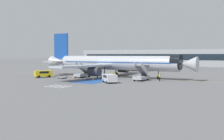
# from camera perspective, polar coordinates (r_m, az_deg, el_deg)

# --- Properties ---
(ground_plane) EXTENTS (600.00, 600.00, 0.00)m
(ground_plane) POSITION_cam_1_polar(r_m,az_deg,el_deg) (68.21, 1.47, -1.64)
(ground_plane) COLOR slate
(apron_leadline_yellow) EXTENTS (77.49, 3.48, 0.01)m
(apron_leadline_yellow) POSITION_cam_1_polar(r_m,az_deg,el_deg) (68.57, 0.83, -1.61)
(apron_leadline_yellow) COLOR gold
(apron_leadline_yellow) RESTS_ON ground_plane
(apron_stand_patch_blue) EXTENTS (6.46, 12.78, 0.01)m
(apron_stand_patch_blue) POSITION_cam_1_polar(r_m,az_deg,el_deg) (60.00, -3.50, -2.33)
(apron_stand_patch_blue) COLOR #2856A8
(apron_stand_patch_blue) RESTS_ON ground_plane
(apron_walkway_bar_0) EXTENTS (0.44, 3.60, 0.01)m
(apron_walkway_bar_0) POSITION_cam_1_polar(r_m,az_deg,el_deg) (51.37, -13.15, -3.36)
(apron_walkway_bar_0) COLOR silver
(apron_walkway_bar_0) RESTS_ON ground_plane
(apron_walkway_bar_1) EXTENTS (0.44, 3.60, 0.01)m
(apron_walkway_bar_1) POSITION_cam_1_polar(r_m,az_deg,el_deg) (50.59, -12.13, -3.45)
(apron_walkway_bar_1) COLOR silver
(apron_walkway_bar_1) RESTS_ON ground_plane
(apron_walkway_bar_2) EXTENTS (0.44, 3.60, 0.01)m
(apron_walkway_bar_2) POSITION_cam_1_polar(r_m,az_deg,el_deg) (49.82, -11.07, -3.54)
(apron_walkway_bar_2) COLOR silver
(apron_walkway_bar_2) RESTS_ON ground_plane
(apron_walkway_bar_3) EXTENTS (0.44, 3.60, 0.01)m
(apron_walkway_bar_3) POSITION_cam_1_polar(r_m,az_deg,el_deg) (49.08, -9.98, -3.63)
(apron_walkway_bar_3) COLOR silver
(apron_walkway_bar_3) RESTS_ON ground_plane
(airliner) EXTENTS (43.14, 36.10, 12.17)m
(airliner) POSITION_cam_1_polar(r_m,az_deg,el_deg) (68.73, 0.27, 1.56)
(airliner) COLOR #B7BCC4
(airliner) RESTS_ON ground_plane
(boarding_stairs_forward) EXTENTS (2.40, 5.31, 4.34)m
(boarding_stairs_forward) POSITION_cam_1_polar(r_m,az_deg,el_deg) (60.43, 6.39, -1.32)
(boarding_stairs_forward) COLOR #ADB2BA
(boarding_stairs_forward) RESTS_ON ground_plane
(boarding_stairs_aft) EXTENTS (2.40, 5.31, 4.10)m
(boarding_stairs_aft) POSITION_cam_1_polar(r_m,az_deg,el_deg) (68.99, -6.43, -0.77)
(boarding_stairs_aft) COLOR #ADB2BA
(boarding_stairs_aft) RESTS_ON ground_plane
(fuel_tanker) EXTENTS (8.68, 3.27, 3.63)m
(fuel_tanker) POSITION_cam_1_polar(r_m,az_deg,el_deg) (95.57, 5.36, 0.88)
(fuel_tanker) COLOR #38383D
(fuel_tanker) RESTS_ON ground_plane
(service_van_0) EXTENTS (3.97, 4.75, 1.80)m
(service_van_0) POSITION_cam_1_polar(r_m,az_deg,el_deg) (70.72, -14.73, -0.68)
(service_van_0) COLOR yellow
(service_van_0) RESTS_ON ground_plane
(service_van_1) EXTENTS (4.60, 4.52, 1.79)m
(service_van_1) POSITION_cam_1_polar(r_m,az_deg,el_deg) (55.26, -0.53, -1.67)
(service_van_1) COLOR silver
(service_van_1) RESTS_ON ground_plane
(baggage_cart) EXTENTS (2.11, 2.89, 0.87)m
(baggage_cart) POSITION_cam_1_polar(r_m,az_deg,el_deg) (66.85, -10.64, -1.58)
(baggage_cart) COLOR gray
(baggage_cart) RESTS_ON ground_plane
(ground_crew_0) EXTENTS (0.49, 0.41, 1.72)m
(ground_crew_0) POSITION_cam_1_polar(r_m,az_deg,el_deg) (65.18, 0.61, -1.00)
(ground_crew_0) COLOR black
(ground_crew_0) RESTS_ON ground_plane
(ground_crew_1) EXTENTS (0.48, 0.34, 1.62)m
(ground_crew_1) POSITION_cam_1_polar(r_m,az_deg,el_deg) (68.35, -3.18, -0.86)
(ground_crew_1) COLOR black
(ground_crew_1) RESTS_ON ground_plane
(ground_crew_2) EXTENTS (0.28, 0.45, 1.84)m
(ground_crew_2) POSITION_cam_1_polar(r_m,az_deg,el_deg) (59.75, 10.30, -1.37)
(ground_crew_2) COLOR black
(ground_crew_2) RESTS_ON ground_plane
(ground_crew_3) EXTENTS (0.43, 0.48, 1.85)m
(ground_crew_3) POSITION_cam_1_polar(r_m,az_deg,el_deg) (65.65, -0.70, -0.90)
(ground_crew_3) COLOR #2D2D33
(ground_crew_3) RESTS_ON ground_plane
(traffic_cone_0) EXTENTS (0.57, 0.57, 0.64)m
(traffic_cone_0) POSITION_cam_1_polar(r_m,az_deg,el_deg) (64.10, -8.29, -1.71)
(traffic_cone_0) COLOR orange
(traffic_cone_0) RESTS_ON ground_plane
(traffic_cone_1) EXTENTS (0.57, 0.57, 0.64)m
(traffic_cone_1) POSITION_cam_1_polar(r_m,az_deg,el_deg) (62.34, -4.14, -1.83)
(traffic_cone_1) COLOR orange
(traffic_cone_1) RESTS_ON ground_plane
(terminal_building) EXTENTS (125.69, 12.10, 8.69)m
(terminal_building) POSITION_cam_1_polar(r_m,az_deg,el_deg) (143.29, 16.52, 2.57)
(terminal_building) COLOR #9EA3A8
(terminal_building) RESTS_ON ground_plane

